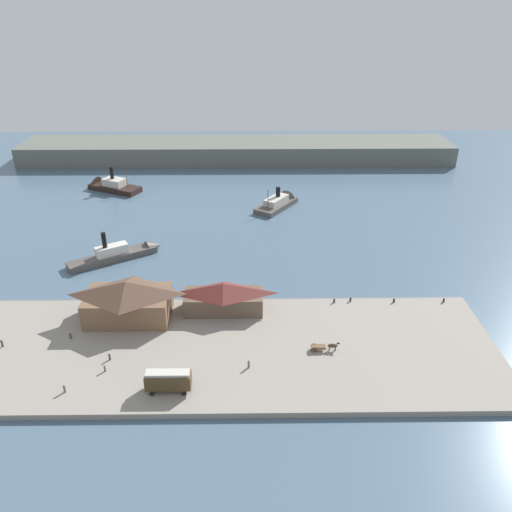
{
  "coord_description": "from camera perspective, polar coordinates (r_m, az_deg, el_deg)",
  "views": [
    {
      "loc": [
        5.45,
        -105.23,
        65.21
      ],
      "look_at": [
        6.96,
        16.41,
        2.0
      ],
      "focal_mm": 36.16,
      "sensor_mm": 36.0,
      "label": 1
    }
  ],
  "objects": [
    {
      "name": "ferry_shed_central_terminal",
      "position": [
        114.69,
        -14.03,
        -4.7
      ],
      "size": [
        18.22,
        11.34,
        8.96
      ],
      "color": "brown",
      "rests_on": "quay_promenade"
    },
    {
      "name": "pedestrian_at_waters_edge",
      "position": [
        113.69,
        -19.85,
        -8.27
      ],
      "size": [
        0.39,
        0.39,
        1.57
      ],
      "color": "#4C3D33",
      "rests_on": "quay_promenade"
    },
    {
      "name": "far_headland",
      "position": [
        223.83,
        -2.12,
        11.57
      ],
      "size": [
        180.0,
        24.0,
        8.0
      ],
      "primitive_type": "cube",
      "color": "#60665B",
      "rests_on": "ground"
    },
    {
      "name": "horse_cart",
      "position": [
        104.67,
        7.55,
        -9.89
      ],
      "size": [
        5.7,
        1.34,
        1.87
      ],
      "color": "brown",
      "rests_on": "quay_promenade"
    },
    {
      "name": "pedestrian_near_cart",
      "position": [
        102.98,
        -16.38,
        -11.83
      ],
      "size": [
        0.37,
        0.37,
        1.51
      ],
      "color": "#6B5B4C",
      "rests_on": "quay_promenade"
    },
    {
      "name": "mooring_post_west",
      "position": [
        122.8,
        15.02,
        -4.77
      ],
      "size": [
        0.44,
        0.44,
        0.9
      ],
      "primitive_type": "cylinder",
      "color": "black",
      "rests_on": "quay_promenade"
    },
    {
      "name": "ferry_moored_east",
      "position": [
        144.69,
        -14.62,
        0.32
      ],
      "size": [
        24.45,
        17.41,
        9.72
      ],
      "color": "#514C47",
      "rests_on": "ground"
    },
    {
      "name": "ferry_mid_harbor",
      "position": [
        174.9,
        2.69,
        6.0
      ],
      "size": [
        16.1,
        19.28,
        10.27
      ],
      "color": "#514C47",
      "rests_on": "ground"
    },
    {
      "name": "pedestrian_near_west_shed",
      "position": [
        100.61,
        -20.43,
        -13.59
      ],
      "size": [
        0.43,
        0.43,
        1.72
      ],
      "color": "#6B5B4C",
      "rests_on": "quay_promenade"
    },
    {
      "name": "pedestrian_near_east_shed",
      "position": [
        105.48,
        -15.9,
        -10.67
      ],
      "size": [
        0.39,
        0.39,
        1.59
      ],
      "color": "#33384C",
      "rests_on": "quay_promenade"
    },
    {
      "name": "seawall_edge",
      "position": [
        120.61,
        -3.2,
        -5.04
      ],
      "size": [
        110.0,
        0.8,
        1.0
      ],
      "primitive_type": "cube",
      "color": "slate",
      "rests_on": "ground"
    },
    {
      "name": "mooring_post_east",
      "position": [
        126.33,
        20.06,
        -4.62
      ],
      "size": [
        0.44,
        0.44,
        0.9
      ],
      "primitive_type": "cylinder",
      "color": "black",
      "rests_on": "quay_promenade"
    },
    {
      "name": "pedestrian_standing_center",
      "position": [
        116.58,
        -26.29,
        -8.65
      ],
      "size": [
        0.43,
        0.43,
        1.75
      ],
      "color": "#4C3D33",
      "rests_on": "quay_promenade"
    },
    {
      "name": "street_tram",
      "position": [
        95.17,
        -9.69,
        -13.33
      ],
      "size": [
        8.1,
        2.96,
        4.18
      ],
      "color": "#4C381E",
      "rests_on": "quay_promenade"
    },
    {
      "name": "quay_promenade",
      "position": [
        105.51,
        -3.58,
        -10.37
      ],
      "size": [
        110.0,
        36.0,
        1.2
      ],
      "primitive_type": "cube",
      "color": "gray",
      "rests_on": "ground"
    },
    {
      "name": "mooring_post_center_east",
      "position": [
        119.86,
        8.64,
        -4.92
      ],
      "size": [
        0.44,
        0.44,
        0.9
      ],
      "primitive_type": "cylinder",
      "color": "black",
      "rests_on": "quay_promenade"
    },
    {
      "name": "pedestrian_walking_west",
      "position": [
        99.72,
        -0.81,
        -11.87
      ],
      "size": [
        0.44,
        0.44,
        1.79
      ],
      "color": "#6B5B4C",
      "rests_on": "quay_promenade"
    },
    {
      "name": "mooring_post_center_west",
      "position": [
        120.95,
        10.41,
        -4.76
      ],
      "size": [
        0.44,
        0.44,
        0.9
      ],
      "primitive_type": "cylinder",
      "color": "black",
      "rests_on": "quay_promenade"
    },
    {
      "name": "ground_plane",
      "position": [
        123.92,
        -3.13,
        -4.34
      ],
      "size": [
        320.0,
        320.0,
        0.0
      ],
      "primitive_type": "plane",
      "color": "slate"
    },
    {
      "name": "ferry_departing_north",
      "position": [
        196.71,
        -15.93,
        7.49
      ],
      "size": [
        21.71,
        14.85,
        10.93
      ],
      "color": "black",
      "rests_on": "ground"
    },
    {
      "name": "ferry_shed_customs_shed",
      "position": [
        114.55,
        -3.61,
        -4.53
      ],
      "size": [
        17.59,
        7.43,
        6.78
      ],
      "color": "brown",
      "rests_on": "quay_promenade"
    }
  ]
}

